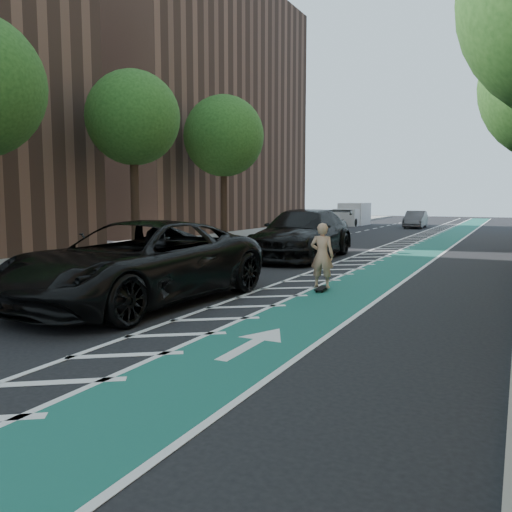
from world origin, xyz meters
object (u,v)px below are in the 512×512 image
Objects in this scene: skateboarder at (322,255)px; suv_near at (139,262)px; barrel_a at (223,255)px; suv_far at (303,234)px.

suv_near is at bearing 40.87° from skateboarder.
skateboarder is 5.33m from barrel_a.
suv_near is 6.28m from barrel_a.
skateboarder is 4.76m from suv_near.
suv_far reaches higher than suv_near.
skateboarder is 7.70m from suv_far.
skateboarder is at bearing 49.69° from suv_near.
skateboarder is at bearing -30.88° from barrel_a.
suv_near reaches higher than skateboarder.
suv_far reaches higher than skateboarder.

